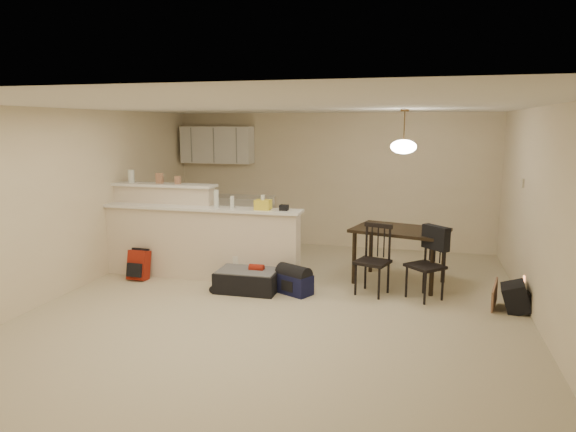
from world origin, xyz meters
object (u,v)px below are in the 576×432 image
(dining_chair_near, at_px, (372,260))
(navy_duffel, at_px, (294,284))
(dining_chair_far, at_px, (425,264))
(dining_table, at_px, (400,235))
(black_daypack, at_px, (516,297))
(pendant_lamp, at_px, (404,146))
(suitcase, at_px, (248,281))
(red_backpack, at_px, (139,265))

(dining_chair_near, height_order, navy_duffel, dining_chair_near)
(dining_chair_far, bearing_deg, dining_table, 164.83)
(navy_duffel, height_order, black_daypack, black_daypack)
(dining_table, height_order, pendant_lamp, pendant_lamp)
(dining_table, height_order, suitcase, dining_table)
(pendant_lamp, distance_m, navy_duffel, 2.45)
(red_backpack, bearing_deg, dining_chair_far, 4.19)
(red_backpack, height_order, navy_duffel, red_backpack)
(dining_table, xyz_separation_m, dining_chair_near, (-0.33, -0.60, -0.23))
(pendant_lamp, bearing_deg, dining_chair_far, -59.99)
(dining_table, height_order, dining_chair_near, dining_chair_near)
(dining_chair_far, bearing_deg, dining_chair_near, -137.10)
(pendant_lamp, xyz_separation_m, black_daypack, (1.46, -0.80, -1.82))
(dining_table, relative_size, pendant_lamp, 2.38)
(dining_table, bearing_deg, black_daypack, -13.75)
(dining_chair_far, xyz_separation_m, black_daypack, (1.10, -0.17, -0.30))
(dining_table, distance_m, dining_chair_far, 0.76)
(dining_chair_far, relative_size, red_backpack, 2.18)
(red_backpack, xyz_separation_m, navy_duffel, (2.40, -0.05, -0.08))
(dining_chair_near, xyz_separation_m, dining_chair_far, (0.69, -0.02, -0.00))
(dining_chair_near, distance_m, navy_duffel, 1.12)
(navy_duffel, bearing_deg, black_daypack, 28.13)
(dining_chair_far, height_order, suitcase, dining_chair_far)
(navy_duffel, xyz_separation_m, black_daypack, (2.83, 0.05, 0.03))
(pendant_lamp, xyz_separation_m, dining_chair_far, (0.36, -0.63, -1.51))
(dining_chair_near, bearing_deg, suitcase, -152.04)
(pendant_lamp, distance_m, suitcase, 2.88)
(dining_chair_near, xyz_separation_m, black_daypack, (1.79, -0.19, -0.31))
(black_daypack, bearing_deg, pendant_lamp, 67.63)
(navy_duffel, bearing_deg, dining_chair_far, 34.38)
(dining_table, bearing_deg, navy_duffel, -133.42)
(dining_table, xyz_separation_m, pendant_lamp, (-0.00, 0.00, 1.28))
(dining_table, relative_size, navy_duffel, 2.94)
(dining_table, distance_m, red_backpack, 3.88)
(black_daypack, bearing_deg, navy_duffel, 97.22)
(dining_chair_near, bearing_deg, dining_chair_far, 16.12)
(suitcase, bearing_deg, pendant_lamp, 23.42)
(dining_chair_far, bearing_deg, navy_duffel, -127.88)
(navy_duffel, bearing_deg, pendant_lamp, 58.87)
(dining_chair_far, bearing_deg, suitcase, -128.66)
(navy_duffel, bearing_deg, dining_table, 58.87)
(pendant_lamp, relative_size, navy_duffel, 1.24)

